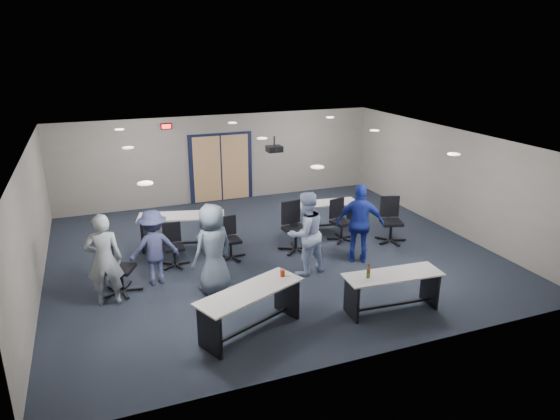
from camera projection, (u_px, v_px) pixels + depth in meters
name	position (u px, v px, depth m)	size (l,w,h in m)	color
floor	(270.00, 252.00, 11.95)	(10.00, 10.00, 0.00)	black
back_wall	(220.00, 158.00, 15.50)	(10.00, 0.04, 2.70)	gray
front_wall	(371.00, 281.00, 7.54)	(10.00, 0.04, 2.70)	gray
left_wall	(32.00, 226.00, 9.82)	(0.04, 9.00, 2.70)	gray
right_wall	(447.00, 178.00, 13.23)	(0.04, 9.00, 2.70)	gray
ceiling	(270.00, 141.00, 11.09)	(10.00, 9.00, 0.04)	silver
double_door	(221.00, 168.00, 15.56)	(2.00, 0.07, 2.20)	black
exit_sign	(166.00, 126.00, 14.55)	(0.32, 0.07, 0.18)	black
ceiling_projector	(274.00, 149.00, 11.73)	(0.35, 0.32, 0.37)	black
ceiling_can_lights	(266.00, 140.00, 11.32)	(6.24, 5.74, 0.02)	white
table_front_left	(251.00, 303.00, 8.51)	(2.07, 1.38, 0.93)	beige
table_front_right	(392.00, 285.00, 9.23)	(1.87, 0.74, 1.02)	beige
table_back_left	(182.00, 226.00, 12.08)	(2.15, 1.15, 0.83)	beige
table_back_right	(323.00, 211.00, 13.30)	(1.89, 0.82, 0.74)	beige
chair_back_a	(174.00, 246.00, 11.09)	(0.61, 0.61, 0.97)	black
chair_back_b	(231.00, 239.00, 11.48)	(0.61, 0.61, 0.98)	black
chair_back_c	(296.00, 227.00, 11.86)	(0.75, 0.75, 1.20)	black
chair_back_d	(342.00, 221.00, 12.53)	(0.66, 0.66, 1.05)	black
chair_loose_left	(120.00, 267.00, 9.87)	(0.71, 0.71, 1.12)	black
chair_loose_right	(392.00, 221.00, 12.41)	(0.71, 0.71, 1.13)	black
person_gray	(104.00, 260.00, 9.33)	(0.67, 0.44, 1.83)	#98A0A6
person_plaid	(213.00, 249.00, 9.84)	(0.89, 0.58, 1.83)	slate
person_lightblue	(306.00, 233.00, 10.63)	(0.89, 0.69, 1.83)	#B8CAF3
person_navy	(360.00, 223.00, 11.21)	(1.07, 0.45, 1.83)	#1C2D9B
person_back	(154.00, 247.00, 10.21)	(1.03, 0.59, 1.59)	#3C416C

